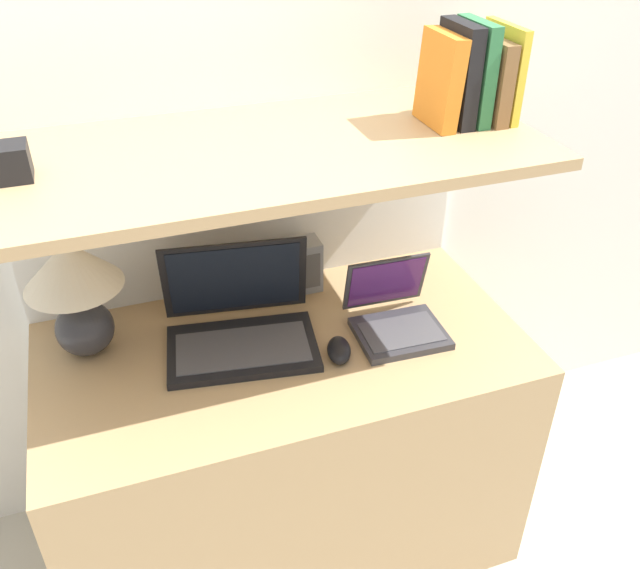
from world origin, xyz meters
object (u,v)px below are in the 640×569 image
object	(u,v)px
laptop_small	(396,317)
shelf_gadget	(4,163)
book_green	(474,72)
book_orange	(440,80)
book_yellow	(502,72)
book_brown	(489,79)
table_lamp	(75,284)
book_black	(458,74)
laptop_large	(240,324)
computer_mouse	(339,350)
router_box	(303,265)

from	to	relation	value
laptop_small	shelf_gadget	bearing A→B (deg)	173.70
book_green	book_orange	size ratio (longest dim) A/B	1.09
book_yellow	book_brown	xyz separation A→B (m)	(-0.04, -0.00, -0.01)
table_lamp	book_black	world-z (taller)	book_black
book_black	shelf_gadget	distance (m)	1.03
book_black	laptop_small	bearing A→B (deg)	-150.06
book_green	book_black	world-z (taller)	same
laptop_large	book_green	xyz separation A→B (m)	(0.61, 0.01, 0.59)
computer_mouse	book_yellow	bearing A→B (deg)	18.37
book_green	book_orange	world-z (taller)	book_green
router_box	book_black	size ratio (longest dim) A/B	0.66
table_lamp	book_brown	bearing A→B (deg)	-4.62
router_box	book_yellow	bearing A→B (deg)	-21.34
computer_mouse	shelf_gadget	bearing A→B (deg)	166.88
computer_mouse	book_orange	bearing A→B (deg)	27.31
book_green	book_black	bearing A→B (deg)	180.00
laptop_large	book_green	distance (m)	0.85
router_box	book_orange	xyz separation A→B (m)	(0.29, -0.18, 0.56)
laptop_large	book_orange	world-z (taller)	book_orange
laptop_small	router_box	size ratio (longest dim) A/B	1.58
table_lamp	computer_mouse	size ratio (longest dim) A/B	2.78
book_black	laptop_large	bearing A→B (deg)	-179.21
book_black	shelf_gadget	world-z (taller)	book_black
book_brown	book_orange	distance (m)	0.13
shelf_gadget	book_yellow	bearing A→B (deg)	0.00
book_orange	computer_mouse	bearing A→B (deg)	-152.69
laptop_small	book_green	bearing A→B (deg)	24.53
book_brown	shelf_gadget	xyz separation A→B (m)	(-1.11, 0.00, -0.06)
laptop_large	book_brown	xyz separation A→B (m)	(0.66, 0.01, 0.57)
book_black	table_lamp	bearing A→B (deg)	174.97
computer_mouse	book_green	size ratio (longest dim) A/B	0.49
laptop_small	book_green	world-z (taller)	book_green
book_brown	shelf_gadget	bearing A→B (deg)	180.00
table_lamp	book_green	bearing A→B (deg)	-4.82
laptop_large	router_box	bearing A→B (deg)	38.71
router_box	table_lamp	bearing A→B (deg)	-171.17
book_brown	book_orange	xyz separation A→B (m)	(-0.13, 0.00, 0.01)
router_box	book_green	xyz separation A→B (m)	(0.38, -0.18, 0.57)
book_green	laptop_small	bearing A→B (deg)	-155.47
computer_mouse	table_lamp	bearing A→B (deg)	158.21
table_lamp	book_black	bearing A→B (deg)	-5.03
table_lamp	book_yellow	size ratio (longest dim) A/B	1.45
computer_mouse	book_black	size ratio (longest dim) A/B	0.49
router_box	book_brown	world-z (taller)	book_brown
table_lamp	book_green	world-z (taller)	book_green
laptop_large	router_box	world-z (taller)	laptop_large
router_box	book_brown	bearing A→B (deg)	-22.96
table_lamp	book_yellow	xyz separation A→B (m)	(1.07, -0.08, 0.44)
table_lamp	shelf_gadget	bearing A→B (deg)	-130.07
table_lamp	book_orange	size ratio (longest dim) A/B	1.49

